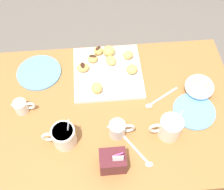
% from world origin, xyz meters
% --- Properties ---
extents(ground_plane, '(8.00, 8.00, 0.00)m').
position_xyz_m(ground_plane, '(0.00, 0.00, 0.00)').
color(ground_plane, '#665B51').
extents(dining_table, '(1.00, 0.68, 0.76)m').
position_xyz_m(dining_table, '(0.00, 0.00, 0.60)').
color(dining_table, '#A36633').
rests_on(dining_table, ground_plane).
extents(pastry_plate_square, '(0.29, 0.29, 0.02)m').
position_xyz_m(pastry_plate_square, '(0.01, -0.18, 0.76)').
color(pastry_plate_square, silver).
rests_on(pastry_plate_square, dining_table).
extents(coffee_mug_cream_left, '(0.12, 0.08, 0.14)m').
position_xyz_m(coffee_mug_cream_left, '(-0.19, 0.12, 0.80)').
color(coffee_mug_cream_left, silver).
rests_on(coffee_mug_cream_left, dining_table).
extents(coffee_mug_cream_right, '(0.12, 0.09, 0.13)m').
position_xyz_m(coffee_mug_cream_right, '(0.19, 0.12, 0.80)').
color(coffee_mug_cream_right, silver).
rests_on(coffee_mug_cream_right, dining_table).
extents(cream_pitcher_white, '(0.10, 0.06, 0.07)m').
position_xyz_m(cream_pitcher_white, '(-0.00, 0.11, 0.80)').
color(cream_pitcher_white, silver).
rests_on(cream_pitcher_white, dining_table).
extents(sugar_caddy, '(0.09, 0.07, 0.11)m').
position_xyz_m(sugar_caddy, '(0.03, 0.23, 0.80)').
color(sugar_caddy, '#561E23').
rests_on(sugar_caddy, dining_table).
extents(ice_cream_bowl, '(0.12, 0.12, 0.09)m').
position_xyz_m(ice_cream_bowl, '(-0.35, -0.05, 0.79)').
color(ice_cream_bowl, silver).
rests_on(ice_cream_bowl, dining_table).
extents(chocolate_sauce_pitcher, '(0.09, 0.05, 0.06)m').
position_xyz_m(chocolate_sauce_pitcher, '(0.36, -0.02, 0.79)').
color(chocolate_sauce_pitcher, silver).
rests_on(chocolate_sauce_pitcher, dining_table).
extents(saucer_sky_left, '(0.17, 0.17, 0.01)m').
position_xyz_m(saucer_sky_left, '(-0.31, 0.04, 0.76)').
color(saucer_sky_left, '#66A8DB').
rests_on(saucer_sky_left, dining_table).
extents(saucer_sky_right, '(0.19, 0.19, 0.01)m').
position_xyz_m(saucer_sky_right, '(0.31, -0.21, 0.76)').
color(saucer_sky_right, '#66A8DB').
rests_on(saucer_sky_right, dining_table).
extents(loose_spoon_near_saucer, '(0.10, 0.14, 0.01)m').
position_xyz_m(loose_spoon_near_saucer, '(-0.07, 0.20, 0.76)').
color(loose_spoon_near_saucer, silver).
rests_on(loose_spoon_near_saucer, dining_table).
extents(loose_spoon_by_plate, '(0.15, 0.09, 0.01)m').
position_xyz_m(loose_spoon_by_plate, '(-0.18, -0.03, 0.76)').
color(loose_spoon_by_plate, silver).
rests_on(loose_spoon_by_plate, dining_table).
extents(beignet_0, '(0.06, 0.05, 0.03)m').
position_xyz_m(beignet_0, '(0.12, -0.20, 0.79)').
color(beignet_0, '#DBA351').
rests_on(beignet_0, pastry_plate_square).
extents(chocolate_drizzle_0, '(0.02, 0.03, 0.00)m').
position_xyz_m(chocolate_drizzle_0, '(0.12, -0.20, 0.80)').
color(chocolate_drizzle_0, '#381E11').
rests_on(chocolate_drizzle_0, beignet_0).
extents(beignet_1, '(0.06, 0.06, 0.03)m').
position_xyz_m(beignet_1, '(-0.01, -0.23, 0.79)').
color(beignet_1, '#DBA351').
rests_on(beignet_1, pastry_plate_square).
extents(beignet_2, '(0.06, 0.06, 0.03)m').
position_xyz_m(beignet_2, '(0.05, -0.28, 0.79)').
color(beignet_2, '#DBA351').
rests_on(beignet_2, pastry_plate_square).
extents(chocolate_drizzle_2, '(0.03, 0.03, 0.00)m').
position_xyz_m(chocolate_drizzle_2, '(0.05, -0.28, 0.80)').
color(chocolate_drizzle_2, '#381E11').
rests_on(chocolate_drizzle_2, beignet_2).
extents(beignet_3, '(0.06, 0.05, 0.03)m').
position_xyz_m(beignet_3, '(0.07, -0.24, 0.79)').
color(beignet_3, '#DBA351').
rests_on(beignet_3, pastry_plate_square).
extents(chocolate_drizzle_3, '(0.03, 0.02, 0.00)m').
position_xyz_m(chocolate_drizzle_3, '(0.07, -0.24, 0.80)').
color(chocolate_drizzle_3, '#381E11').
rests_on(chocolate_drizzle_3, beignet_3).
extents(beignet_4, '(0.06, 0.06, 0.03)m').
position_xyz_m(beignet_4, '(-0.08, -0.25, 0.79)').
color(beignet_4, '#DBA351').
rests_on(beignet_4, pastry_plate_square).
extents(beignet_5, '(0.05, 0.05, 0.04)m').
position_xyz_m(beignet_5, '(0.06, -0.08, 0.79)').
color(beignet_5, '#DBA351').
rests_on(beignet_5, pastry_plate_square).
extents(beignet_6, '(0.07, 0.07, 0.03)m').
position_xyz_m(beignet_6, '(-0.09, -0.17, 0.79)').
color(beignet_6, '#DBA351').
rests_on(beignet_6, pastry_plate_square).
extents(beignet_7, '(0.07, 0.07, 0.04)m').
position_xyz_m(beignet_7, '(-0.00, -0.28, 0.79)').
color(beignet_7, '#DBA351').
rests_on(beignet_7, pastry_plate_square).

